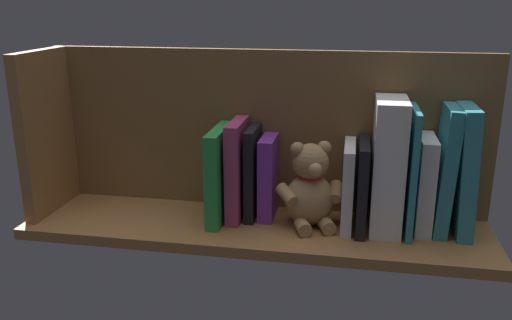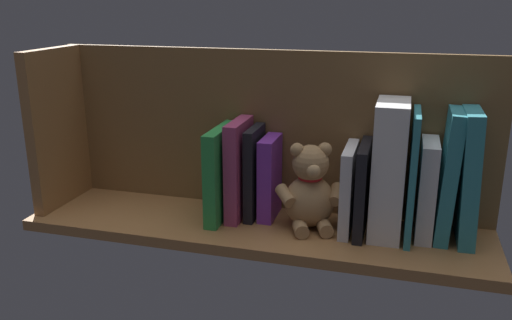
% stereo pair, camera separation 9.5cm
% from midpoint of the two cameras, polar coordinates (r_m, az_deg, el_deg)
% --- Properties ---
extents(ground_plane, '(0.96, 0.25, 0.02)m').
position_cam_midpoint_polar(ground_plane, '(1.13, -2.43, -7.22)').
color(ground_plane, '#9E6B3D').
extents(shelf_back_panel, '(0.96, 0.02, 0.35)m').
position_cam_midpoint_polar(shelf_back_panel, '(1.17, -1.43, 3.13)').
color(shelf_back_panel, brown).
rests_on(shelf_back_panel, ground_plane).
extents(shelf_side_divider, '(0.02, 0.19, 0.35)m').
position_cam_midpoint_polar(shelf_side_divider, '(1.25, -23.48, 2.69)').
color(shelf_side_divider, '#9E6B3D').
rests_on(shelf_side_divider, ground_plane).
extents(book_0, '(0.04, 0.12, 0.26)m').
position_cam_midpoint_polar(book_0, '(1.10, 19.00, -1.17)').
color(book_0, teal).
rests_on(book_0, ground_plane).
extents(book_1, '(0.04, 0.11, 0.25)m').
position_cam_midpoint_polar(book_1, '(1.10, 17.12, -1.08)').
color(book_1, teal).
rests_on(book_1, ground_plane).
extents(book_2, '(0.03, 0.12, 0.19)m').
position_cam_midpoint_polar(book_2, '(1.10, 15.10, -2.52)').
color(book_2, silver).
rests_on(book_2, ground_plane).
extents(book_3, '(0.01, 0.14, 0.25)m').
position_cam_midpoint_polar(book_3, '(1.08, 13.72, -1.19)').
color(book_3, teal).
rests_on(book_3, ground_plane).
extents(dictionary_thick_white, '(0.06, 0.13, 0.27)m').
position_cam_midpoint_polar(dictionary_thick_white, '(1.08, 11.41, -0.63)').
color(dictionary_thick_white, white).
rests_on(dictionary_thick_white, ground_plane).
extents(book_4, '(0.02, 0.14, 0.18)m').
position_cam_midpoint_polar(book_4, '(1.09, 8.78, -2.71)').
color(book_4, black).
rests_on(book_4, ground_plane).
extents(book_5, '(0.02, 0.14, 0.17)m').
position_cam_midpoint_polar(book_5, '(1.09, 7.32, -2.76)').
color(book_5, silver).
rests_on(book_5, ground_plane).
extents(teddy_bear, '(0.14, 0.14, 0.18)m').
position_cam_midpoint_polar(teddy_bear, '(1.09, 3.30, -3.12)').
color(teddy_bear, tan).
rests_on(teddy_bear, ground_plane).
extents(book_6, '(0.03, 0.10, 0.17)m').
position_cam_midpoint_polar(book_6, '(1.13, -1.11, -1.89)').
color(book_6, purple).
rests_on(book_6, ground_plane).
extents(book_7, '(0.02, 0.11, 0.19)m').
position_cam_midpoint_polar(book_7, '(1.13, -2.77, -1.39)').
color(book_7, black).
rests_on(book_7, ground_plane).
extents(book_8, '(0.03, 0.13, 0.21)m').
position_cam_midpoint_polar(book_8, '(1.13, -4.42, -1.09)').
color(book_8, '#B23F72').
rests_on(book_8, ground_plane).
extents(book_9, '(0.03, 0.15, 0.20)m').
position_cam_midpoint_polar(book_9, '(1.12, -6.31, -1.55)').
color(book_9, green).
rests_on(book_9, ground_plane).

